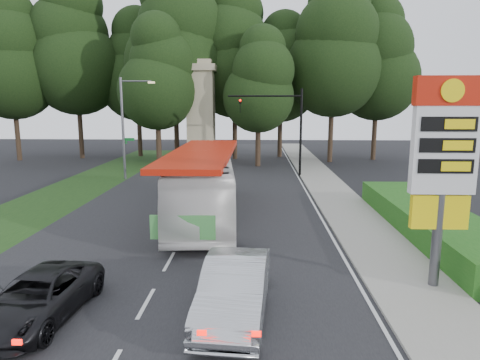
{
  "coord_description": "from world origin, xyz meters",
  "views": [
    {
      "loc": [
        3.32,
        -11.52,
        6.03
      ],
      "look_at": [
        2.52,
        9.71,
        2.2
      ],
      "focal_mm": 32.0,
      "sensor_mm": 36.0,
      "label": 1
    }
  ],
  "objects_px": {
    "streetlight_signs": "(125,124)",
    "monument": "(201,113)",
    "suv_charcoal": "(38,297)",
    "traffic_signal_mast": "(285,120)",
    "gas_station_pylon": "(444,154)",
    "transit_bus": "(203,184)",
    "sedan_silver": "(235,288)"
  },
  "relations": [
    {
      "from": "gas_station_pylon",
      "to": "transit_bus",
      "type": "xyz_separation_m",
      "value": [
        -8.7,
        8.63,
        -2.66
      ]
    },
    {
      "from": "monument",
      "to": "sedan_silver",
      "type": "bearing_deg",
      "value": -81.06
    },
    {
      "from": "gas_station_pylon",
      "to": "streetlight_signs",
      "type": "height_order",
      "value": "streetlight_signs"
    },
    {
      "from": "gas_station_pylon",
      "to": "suv_charcoal",
      "type": "xyz_separation_m",
      "value": [
        -12.0,
        -2.5,
        -3.8
      ]
    },
    {
      "from": "gas_station_pylon",
      "to": "traffic_signal_mast",
      "type": "distance_m",
      "value": 22.29
    },
    {
      "from": "gas_station_pylon",
      "to": "monument",
      "type": "xyz_separation_m",
      "value": [
        -11.2,
        28.01,
        0.66
      ]
    },
    {
      "from": "streetlight_signs",
      "to": "gas_station_pylon",
      "type": "bearing_deg",
      "value": -51.04
    },
    {
      "from": "traffic_signal_mast",
      "to": "suv_charcoal",
      "type": "relative_size",
      "value": 1.55
    },
    {
      "from": "traffic_signal_mast",
      "to": "transit_bus",
      "type": "relative_size",
      "value": 0.56
    },
    {
      "from": "streetlight_signs",
      "to": "suv_charcoal",
      "type": "distance_m",
      "value": 23.21
    },
    {
      "from": "streetlight_signs",
      "to": "sedan_silver",
      "type": "height_order",
      "value": "streetlight_signs"
    },
    {
      "from": "gas_station_pylon",
      "to": "monument",
      "type": "bearing_deg",
      "value": 111.8
    },
    {
      "from": "gas_station_pylon",
      "to": "sedan_silver",
      "type": "relative_size",
      "value": 1.36
    },
    {
      "from": "monument",
      "to": "suv_charcoal",
      "type": "relative_size",
      "value": 2.16
    },
    {
      "from": "transit_bus",
      "to": "sedan_silver",
      "type": "relative_size",
      "value": 2.54
    },
    {
      "from": "streetlight_signs",
      "to": "monument",
      "type": "xyz_separation_m",
      "value": [
        4.99,
        7.99,
        0.67
      ]
    },
    {
      "from": "transit_bus",
      "to": "sedan_silver",
      "type": "height_order",
      "value": "transit_bus"
    },
    {
      "from": "gas_station_pylon",
      "to": "streetlight_signs",
      "type": "xyz_separation_m",
      "value": [
        -16.19,
        20.01,
        -0.01
      ]
    },
    {
      "from": "streetlight_signs",
      "to": "sedan_silver",
      "type": "relative_size",
      "value": 1.58
    },
    {
      "from": "gas_station_pylon",
      "to": "monument",
      "type": "relative_size",
      "value": 0.68
    },
    {
      "from": "sedan_silver",
      "to": "suv_charcoal",
      "type": "relative_size",
      "value": 1.08
    },
    {
      "from": "sedan_silver",
      "to": "streetlight_signs",
      "type": "bearing_deg",
      "value": 117.94
    },
    {
      "from": "streetlight_signs",
      "to": "transit_bus",
      "type": "relative_size",
      "value": 0.62
    },
    {
      "from": "transit_bus",
      "to": "suv_charcoal",
      "type": "bearing_deg",
      "value": -111.67
    },
    {
      "from": "streetlight_signs",
      "to": "suv_charcoal",
      "type": "relative_size",
      "value": 1.72
    },
    {
      "from": "traffic_signal_mast",
      "to": "monument",
      "type": "xyz_separation_m",
      "value": [
        -7.68,
        6.0,
        0.43
      ]
    },
    {
      "from": "traffic_signal_mast",
      "to": "gas_station_pylon",
      "type": "bearing_deg",
      "value": -80.91
    },
    {
      "from": "traffic_signal_mast",
      "to": "streetlight_signs",
      "type": "bearing_deg",
      "value": -171.08
    },
    {
      "from": "suv_charcoal",
      "to": "traffic_signal_mast",
      "type": "bearing_deg",
      "value": 75.18
    },
    {
      "from": "traffic_signal_mast",
      "to": "suv_charcoal",
      "type": "xyz_separation_m",
      "value": [
        -8.48,
        -24.5,
        -4.03
      ]
    },
    {
      "from": "streetlight_signs",
      "to": "transit_bus",
      "type": "xyz_separation_m",
      "value": [
        7.49,
        -11.38,
        -2.65
      ]
    },
    {
      "from": "gas_station_pylon",
      "to": "suv_charcoal",
      "type": "relative_size",
      "value": 1.47
    }
  ]
}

